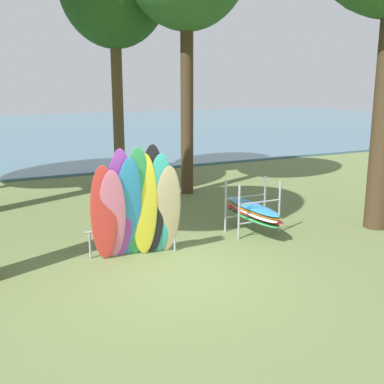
% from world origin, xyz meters
% --- Properties ---
extents(ground_plane, '(80.00, 80.00, 0.00)m').
position_xyz_m(ground_plane, '(0.00, 0.00, 0.00)').
color(ground_plane, olive).
extents(lake_water, '(80.00, 36.00, 0.10)m').
position_xyz_m(lake_water, '(0.00, 28.10, 0.05)').
color(lake_water, '#477084').
rests_on(lake_water, ground).
extents(leaning_board_pile, '(1.90, 0.90, 2.34)m').
position_xyz_m(leaning_board_pile, '(-0.35, 0.92, 1.07)').
color(leaning_board_pile, red).
rests_on(leaning_board_pile, ground).
extents(board_storage_rack, '(1.15, 2.13, 1.25)m').
position_xyz_m(board_storage_rack, '(2.66, 1.40, 0.52)').
color(board_storage_rack, '#9EA0A5').
rests_on(board_storage_rack, ground).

